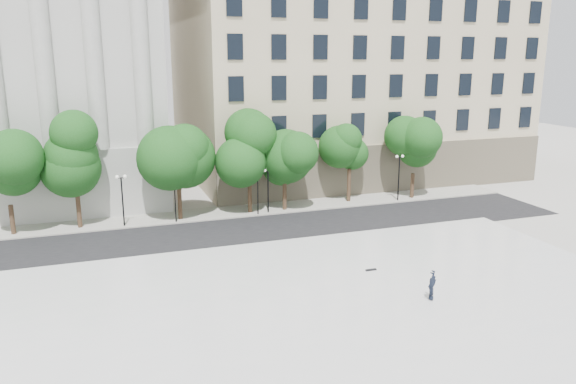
{
  "coord_description": "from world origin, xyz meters",
  "views": [
    {
      "loc": [
        -8.2,
        -22.96,
        13.52
      ],
      "look_at": [
        3.3,
        10.0,
        5.04
      ],
      "focal_mm": 35.0,
      "sensor_mm": 36.0,
      "label": 1
    }
  ],
  "objects_px": {
    "person_lying": "(431,296)",
    "skateboard": "(371,270)",
    "traffic_light_west": "(174,181)",
    "traffic_light_east": "(258,175)"
  },
  "relations": [
    {
      "from": "person_lying",
      "to": "skateboard",
      "type": "distance_m",
      "value": 5.13
    },
    {
      "from": "traffic_light_west",
      "to": "skateboard",
      "type": "relative_size",
      "value": 5.78
    },
    {
      "from": "person_lying",
      "to": "skateboard",
      "type": "bearing_deg",
      "value": 63.07
    },
    {
      "from": "person_lying",
      "to": "skateboard",
      "type": "relative_size",
      "value": 2.31
    },
    {
      "from": "traffic_light_east",
      "to": "person_lying",
      "type": "xyz_separation_m",
      "value": [
        3.83,
        -20.84,
        -2.95
      ]
    },
    {
      "from": "traffic_light_west",
      "to": "traffic_light_east",
      "type": "distance_m",
      "value": 7.09
    },
    {
      "from": "traffic_light_west",
      "to": "skateboard",
      "type": "xyz_separation_m",
      "value": [
        9.84,
        -15.82,
        -3.14
      ]
    },
    {
      "from": "person_lying",
      "to": "skateboard",
      "type": "height_order",
      "value": "person_lying"
    },
    {
      "from": "traffic_light_west",
      "to": "traffic_light_east",
      "type": "relative_size",
      "value": 1.0
    },
    {
      "from": "traffic_light_west",
      "to": "skateboard",
      "type": "distance_m",
      "value": 18.9
    }
  ]
}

